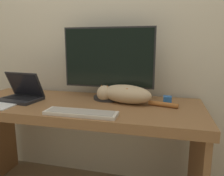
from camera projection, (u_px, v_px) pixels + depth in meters
wall_back at (95, 28)px, 1.81m from camera, size 6.40×0.06×2.60m
desk at (80, 123)px, 1.57m from camera, size 1.70×0.66×0.76m
monitor at (108, 62)px, 1.60m from camera, size 0.68×0.22×0.53m
laptop at (22, 94)px, 1.61m from camera, size 0.31×0.24×0.21m
external_keyboard at (81, 113)px, 1.28m from camera, size 0.44×0.12×0.02m
cat at (124, 94)px, 1.53m from camera, size 0.57×0.25×0.13m
paper_notepad at (3, 105)px, 1.47m from camera, size 0.17×0.22×0.01m
small_toy at (167, 100)px, 1.50m from camera, size 0.06×0.06×0.06m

